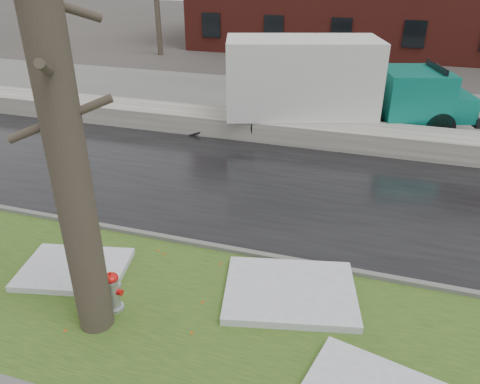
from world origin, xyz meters
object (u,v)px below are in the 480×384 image
(fire_hydrant, at_px, (113,290))
(box_truck, at_px, (331,84))
(worker, at_px, (284,89))
(tree, at_px, (61,124))

(fire_hydrant, height_order, box_truck, box_truck)
(box_truck, relative_size, worker, 5.54)
(tree, height_order, box_truck, tree)
(fire_hydrant, distance_m, tree, 3.45)
(tree, bearing_deg, fire_hydrant, 74.75)
(box_truck, distance_m, worker, 1.74)
(fire_hydrant, relative_size, tree, 0.11)
(fire_hydrant, bearing_deg, worker, 87.23)
(fire_hydrant, xyz_separation_m, box_truck, (2.43, 11.47, 1.35))
(tree, relative_size, box_truck, 0.73)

